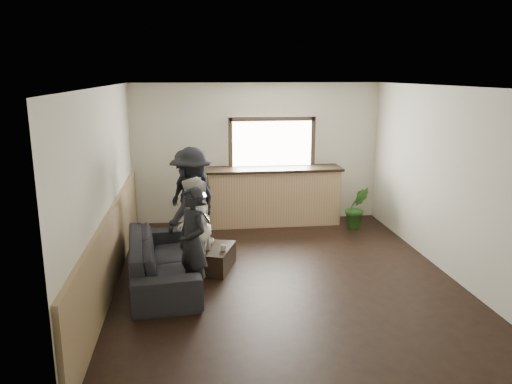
{
  "coord_description": "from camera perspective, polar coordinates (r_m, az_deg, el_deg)",
  "views": [
    {
      "loc": [
        -1.29,
        -6.93,
        2.98
      ],
      "look_at": [
        -0.35,
        0.4,
        1.21
      ],
      "focal_mm": 35.0,
      "sensor_mm": 36.0,
      "label": 1
    }
  ],
  "objects": [
    {
      "name": "person_a",
      "position": [
        6.78,
        -7.25,
        -5.77
      ],
      "size": [
        0.6,
        0.66,
        1.52
      ],
      "rotation": [
        0.0,
        0.0,
        -1.03
      ],
      "color": "black",
      "rests_on": "ground"
    },
    {
      "name": "cup_a",
      "position": [
        7.92,
        -5.3,
        -5.62
      ],
      "size": [
        0.15,
        0.15,
        0.1
      ],
      "primitive_type": "imported",
      "rotation": [
        0.0,
        0.0,
        2.9
      ],
      "color": "silver",
      "rests_on": "coffee_table"
    },
    {
      "name": "bar_counter",
      "position": [
        10.03,
        2.02,
        -0.05
      ],
      "size": [
        2.7,
        0.68,
        2.13
      ],
      "color": "tan",
      "rests_on": "ground"
    },
    {
      "name": "coffee_table",
      "position": [
        7.83,
        -4.57,
        -7.59
      ],
      "size": [
        0.68,
        0.89,
        0.35
      ],
      "primitive_type": "cube",
      "rotation": [
        0.0,
        0.0,
        -0.33
      ],
      "color": "black",
      "rests_on": "ground"
    },
    {
      "name": "cup_b",
      "position": [
        7.63,
        -3.73,
        -6.36
      ],
      "size": [
        0.14,
        0.14,
        0.1
      ],
      "primitive_type": "imported",
      "rotation": [
        0.0,
        0.0,
        5.37
      ],
      "color": "silver",
      "rests_on": "coffee_table"
    },
    {
      "name": "person_d",
      "position": [
        8.86,
        -7.34,
        -0.42
      ],
      "size": [
        0.95,
        1.08,
        1.75
      ],
      "rotation": [
        0.0,
        0.0,
        -2.21
      ],
      "color": "black",
      "rests_on": "ground"
    },
    {
      "name": "room_shell",
      "position": [
        7.11,
        -2.67,
        1.15
      ],
      "size": [
        5.01,
        6.01,
        2.8
      ],
      "color": "silver",
      "rests_on": "ground"
    },
    {
      "name": "potted_plant",
      "position": [
        9.96,
        11.44,
        -1.75
      ],
      "size": [
        0.47,
        0.38,
        0.83
      ],
      "primitive_type": "imported",
      "rotation": [
        0.0,
        0.0,
        -0.03
      ],
      "color": "#2D6623",
      "rests_on": "ground"
    },
    {
      "name": "sofa",
      "position": [
        7.43,
        -10.67,
        -7.64
      ],
      "size": [
        1.15,
        2.4,
        0.68
      ],
      "primitive_type": "imported",
      "rotation": [
        0.0,
        0.0,
        1.68
      ],
      "color": "black",
      "rests_on": "ground"
    },
    {
      "name": "person_c",
      "position": [
        8.14,
        -7.33,
        -1.35
      ],
      "size": [
        1.2,
        1.37,
        1.83
      ],
      "rotation": [
        0.0,
        0.0,
        -2.13
      ],
      "color": "black",
      "rests_on": "ground"
    },
    {
      "name": "person_b",
      "position": [
        7.48,
        -7.27,
        -4.02
      ],
      "size": [
        0.79,
        0.88,
        1.5
      ],
      "rotation": [
        0.0,
        0.0,
        -1.92
      ],
      "color": "beige",
      "rests_on": "ground"
    },
    {
      "name": "ground",
      "position": [
        7.65,
        3.03,
        -9.5
      ],
      "size": [
        5.0,
        6.0,
        0.01
      ],
      "primitive_type": "cube",
      "color": "black"
    }
  ]
}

